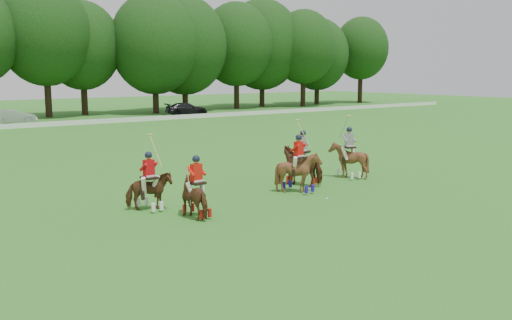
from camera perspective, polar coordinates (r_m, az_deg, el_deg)
ground at (r=18.93m, az=5.14°, el=-6.06°), size 180.00×180.00×0.00m
boundary_rail at (r=53.18m, az=-23.53°, el=3.11°), size 120.00×0.10×0.44m
car_mid at (r=57.89m, az=-23.05°, el=3.99°), size 4.21×2.08×1.33m
car_right at (r=64.88m, az=-6.96°, el=5.10°), size 5.03×2.89×1.37m
polo_red_a at (r=19.23m, az=-5.95°, el=-3.56°), size 1.02×1.67×2.10m
polo_red_b at (r=20.43m, az=-10.61°, el=-2.97°), size 1.43×1.26×2.63m
polo_red_c at (r=23.12m, az=4.26°, el=-1.15°), size 1.53×1.67×2.89m
polo_stripe_a at (r=24.66m, az=4.69°, el=-0.50°), size 1.68×2.17×2.37m
polo_stripe_b at (r=26.48m, az=9.23°, el=0.04°), size 1.63×1.75×2.90m
polo_ball at (r=21.97m, az=7.11°, el=-3.87°), size 0.09×0.09×0.09m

